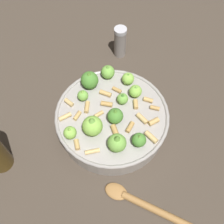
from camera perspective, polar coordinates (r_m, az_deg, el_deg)
name	(u,v)px	position (r m, az deg, el deg)	size (l,w,h in m)	color
ground_plane	(112,126)	(0.70, 0.00, -2.86)	(2.40, 2.40, 0.00)	#42382D
cooking_pan	(111,118)	(0.67, -0.12, -1.27)	(0.28, 0.28, 0.11)	#9E9993
pepper_shaker	(120,42)	(0.82, 1.70, 14.46)	(0.04, 0.04, 0.10)	gray
wooden_spoon	(145,205)	(0.63, 6.87, -18.75)	(0.06, 0.22, 0.02)	#9E703D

